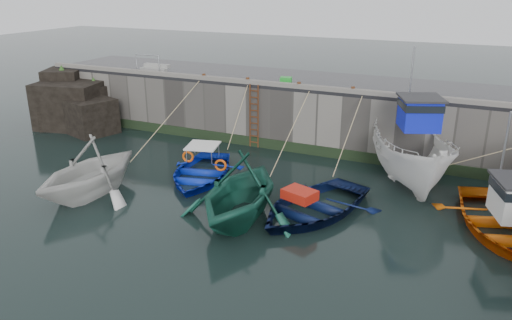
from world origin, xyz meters
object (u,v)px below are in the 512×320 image
at_px(boat_far_orange, 507,222).
at_px(bollard_d, 353,90).
at_px(bollard_a, 204,76).
at_px(bollard_c, 299,85).
at_px(boat_near_navy, 312,213).
at_px(fish_crate, 286,80).
at_px(boat_near_blacktrim, 240,218).
at_px(boat_near_white, 91,194).
at_px(bollard_b, 248,80).
at_px(boat_far_white, 411,154).
at_px(ladder, 254,116).
at_px(bollard_e, 426,96).
at_px(boat_near_blue, 201,178).

bearing_deg(boat_far_orange, bollard_d, 124.54).
relative_size(bollard_a, bollard_c, 1.00).
relative_size(boat_near_navy, bollard_d, 19.03).
bearing_deg(fish_crate, boat_near_blacktrim, -91.83).
bearing_deg(boat_far_orange, bollard_a, 142.36).
xyz_separation_m(boat_near_white, boat_near_navy, (8.54, 2.04, 0.00)).
xyz_separation_m(fish_crate, bollard_b, (-1.79, -0.63, -0.03)).
relative_size(boat_far_white, bollard_d, 27.61).
bearing_deg(ladder, bollard_e, 2.40).
distance_m(boat_near_blue, bollard_a, 6.63).
bearing_deg(bollard_d, boat_near_navy, -86.92).
bearing_deg(bollard_c, boat_far_orange, -28.63).
bearing_deg(boat_near_navy, fish_crate, 137.29).
relative_size(bollard_a, bollard_d, 1.00).
bearing_deg(ladder, boat_near_navy, -49.39).
bearing_deg(boat_near_white, bollard_c, 58.84).
bearing_deg(boat_near_navy, bollard_c, 133.27).
distance_m(boat_near_blue, boat_far_white, 8.92).
relative_size(boat_near_white, boat_near_blacktrim, 0.97).
distance_m(boat_near_navy, bollard_d, 7.15).
xyz_separation_m(boat_near_blacktrim, bollard_b, (-3.44, 7.86, 3.30)).
relative_size(boat_near_blue, boat_far_white, 0.63).
relative_size(boat_near_navy, bollard_b, 19.03).
height_order(boat_near_blue, bollard_b, bollard_b).
height_order(boat_near_blue, bollard_d, bollard_d).
bearing_deg(boat_near_blue, ladder, 71.68).
distance_m(bollard_d, bollard_e, 3.20).
bearing_deg(bollard_b, bollard_d, 0.00).
relative_size(boat_near_white, boat_near_navy, 0.94).
bearing_deg(bollard_a, fish_crate, 8.36).
bearing_deg(ladder, bollard_a, 173.62).
distance_m(ladder, bollard_a, 3.47).
xyz_separation_m(boat_far_white, boat_far_orange, (3.70, -3.43, -0.78)).
bearing_deg(boat_near_blue, bollard_c, 49.23).
bearing_deg(boat_far_orange, ladder, 139.25).
height_order(fish_crate, bollard_c, fish_crate).
xyz_separation_m(boat_far_orange, bollard_d, (-6.72, 5.09, 2.91)).
bearing_deg(bollard_d, fish_crate, 169.81).
relative_size(ladder, boat_far_orange, 0.46).
relative_size(boat_near_blacktrim, bollard_c, 18.54).
bearing_deg(boat_near_blue, boat_near_navy, -27.15).
distance_m(boat_far_orange, bollard_e, 6.83).
bearing_deg(fish_crate, bollard_a, 175.54).
distance_m(boat_near_blacktrim, boat_far_white, 7.98).
bearing_deg(boat_near_blacktrim, boat_far_orange, 12.78).
distance_m(boat_near_blue, boat_near_navy, 5.60).
xyz_separation_m(ladder, bollard_d, (4.80, 0.34, 1.71)).
relative_size(ladder, bollard_c, 11.43).
relative_size(boat_near_white, bollard_e, 17.92).
bearing_deg(bollard_d, bollard_e, 0.00).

